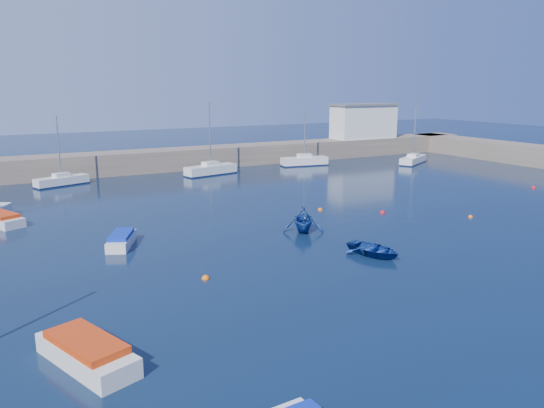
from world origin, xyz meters
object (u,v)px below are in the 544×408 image
harbor_office (364,122)px  sailboat_8 (413,160)px  dinghy_left (303,219)px  sailboat_5 (62,181)px  motorboat_2 (0,219)px  motorboat_1 (121,240)px  dinghy_center (374,249)px  sailboat_7 (304,161)px  motorboat_0 (87,352)px  sailboat_6 (211,170)px

harbor_office → sailboat_8: sailboat_8 is taller
dinghy_left → sailboat_5: bearing=147.4°
motorboat_2 → dinghy_left: size_ratio=1.43×
motorboat_1 → dinghy_left: 13.01m
sailboat_8 → sailboat_5: bearing=53.9°
sailboat_8 → motorboat_1: (-44.61, -19.97, -0.12)m
harbor_office → sailboat_5: 45.42m
sailboat_8 → dinghy_center: size_ratio=2.25×
motorboat_1 → dinghy_center: motorboat_1 is taller
motorboat_1 → motorboat_2: 12.39m
harbor_office → sailboat_7: (-13.96, -5.32, -4.46)m
sailboat_7 → dinghy_center: sailboat_7 is taller
sailboat_5 → dinghy_center: sailboat_5 is taller
sailboat_8 → motorboat_0: 60.56m
harbor_office → motorboat_0: 67.41m
motorboat_2 → dinghy_left: dinghy_left is taller
motorboat_1 → motorboat_0: bearing=-82.8°
motorboat_0 → dinghy_center: bearing=-3.6°
motorboat_0 → motorboat_2: bearing=75.0°
sailboat_5 → dinghy_left: 31.14m
sailboat_7 → motorboat_2: bearing=121.3°
sailboat_7 → sailboat_8: bearing=-102.5°
sailboat_5 → motorboat_2: sailboat_5 is taller
sailboat_8 → motorboat_0: bearing=96.2°
motorboat_0 → dinghy_left: size_ratio=1.50×
sailboat_7 → motorboat_2: 40.41m
sailboat_7 → motorboat_0: bearing=148.2°
motorboat_2 → sailboat_7: bearing=-2.9°
motorboat_2 → sailboat_8: bearing=-14.5°
dinghy_left → motorboat_1: bearing=-159.8°
sailboat_5 → dinghy_left: size_ratio=2.15×
sailboat_5 → motorboat_0: 40.80m
sailboat_8 → dinghy_left: 39.12m
sailboat_5 → dinghy_left: bearing=-174.2°
sailboat_5 → motorboat_1: sailboat_5 is taller
sailboat_5 → sailboat_8: size_ratio=0.89×
sailboat_8 → sailboat_6: bearing=51.8°
motorboat_0 → sailboat_7: bearing=29.2°
sailboat_8 → motorboat_1: size_ratio=2.11×
motorboat_2 → dinghy_left: 23.59m
dinghy_center → dinghy_left: 7.07m
motorboat_1 → dinghy_center: 16.76m
dinghy_center → sailboat_7: bearing=50.3°
motorboat_0 → motorboat_2: size_ratio=1.05×
sailboat_7 → motorboat_0: sailboat_7 is taller
sailboat_7 → motorboat_2: sailboat_7 is taller
sailboat_5 → sailboat_6: (16.87, -1.01, 0.09)m
harbor_office → dinghy_center: 51.03m
sailboat_6 → sailboat_8: (28.32, -4.50, -0.09)m
motorboat_0 → sailboat_8: bearing=15.3°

